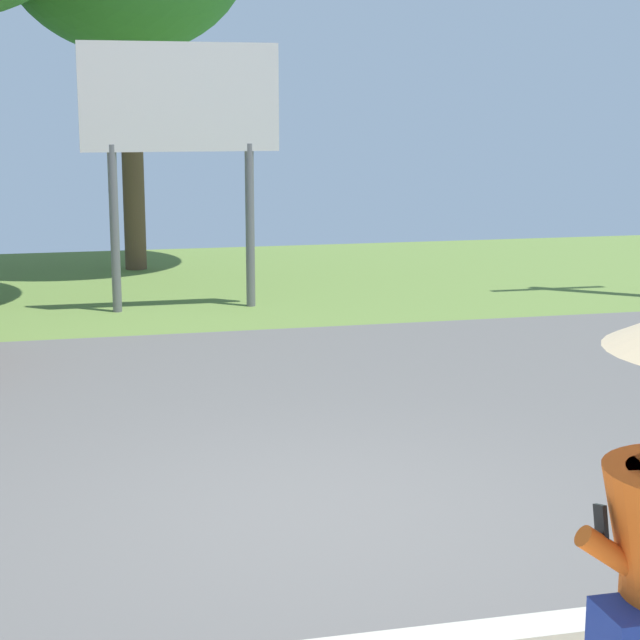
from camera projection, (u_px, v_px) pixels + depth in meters
ground_plane at (251, 402)px, 9.94m from camera, size 40.00×22.00×0.20m
roadside_billboard at (181, 117)px, 13.87m from camera, size 2.60×0.12×3.50m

